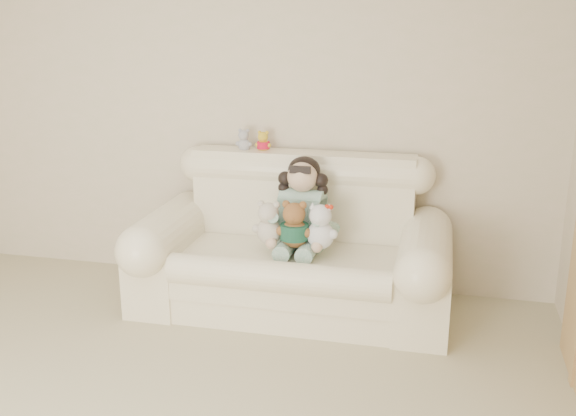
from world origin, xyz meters
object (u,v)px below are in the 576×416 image
Objects in this scene: sofa at (291,238)px; cream_teddy at (269,219)px; white_cat at (321,222)px; brown_teddy at (294,220)px; seated_child at (302,203)px.

sofa is 6.11× the size of cream_teddy.
white_cat is at bearing -28.12° from sofa.
cream_teddy is (-0.18, 0.02, -0.01)m from brown_teddy.
brown_teddy reaches higher than cream_teddy.
white_cat is 0.34m from cream_teddy.
brown_teddy reaches higher than white_cat.
seated_child is at bearing 132.88° from white_cat.
brown_teddy is at bearing 10.29° from cream_teddy.
brown_teddy is 1.02× the size of white_cat.
seated_child is 0.22m from brown_teddy.
seated_child reaches higher than brown_teddy.
sofa is at bearing 111.92° from brown_teddy.
sofa is 0.22m from brown_teddy.
sofa reaches higher than brown_teddy.
seated_child is 0.26m from white_cat.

